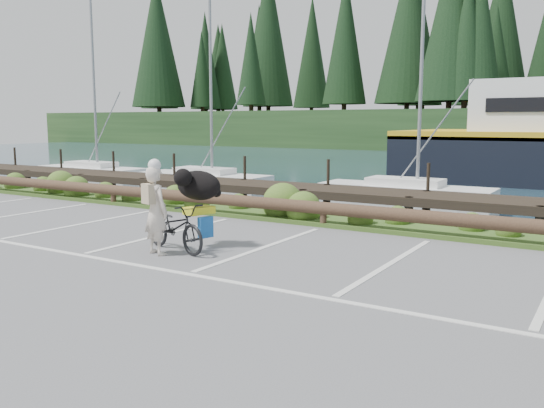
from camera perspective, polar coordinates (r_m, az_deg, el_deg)
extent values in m
plane|color=#59595C|center=(9.89, -6.90, -6.41)|extent=(72.00, 72.00, 0.00)
plane|color=#1C3443|center=(55.94, 25.28, 3.63)|extent=(160.00, 160.00, 0.00)
cube|color=#3D5B21|center=(14.32, 6.34, -1.64)|extent=(34.00, 1.60, 0.10)
imported|color=black|center=(11.23, -9.59, -2.26)|extent=(1.89, 1.07, 0.94)
imported|color=beige|center=(10.95, -11.44, -0.66)|extent=(0.69, 0.54, 1.66)
ellipsoid|color=black|center=(11.44, -7.29, 1.85)|extent=(0.75, 1.11, 0.59)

